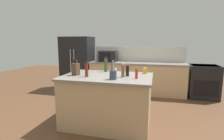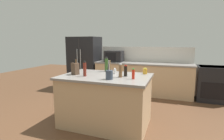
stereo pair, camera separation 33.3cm
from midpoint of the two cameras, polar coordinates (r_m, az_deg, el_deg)
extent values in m
plane|color=brown|center=(3.52, -4.32, -17.08)|extent=(14.00, 14.00, 0.00)
cube|color=tan|center=(5.35, 6.28, -2.78)|extent=(2.82, 0.62, 0.90)
cube|color=gray|center=(5.27, 6.37, 2.23)|extent=(2.86, 0.66, 0.04)
cube|color=beige|center=(5.56, 6.88, 5.16)|extent=(2.82, 0.03, 0.46)
cube|color=tan|center=(3.34, -4.42, -10.15)|extent=(1.56, 1.02, 0.90)
cube|color=gray|center=(3.22, -4.52, -2.22)|extent=(1.62, 1.08, 0.04)
cube|color=black|center=(5.92, -12.71, 2.21)|extent=(0.98, 0.72, 1.71)
cube|color=#2D2D2D|center=(5.60, -14.39, 1.76)|extent=(0.01, 0.00, 1.63)
cylinder|color=#ADB2B7|center=(5.62, -15.01, 1.75)|extent=(0.02, 0.02, 0.94)
cylinder|color=#ADB2B7|center=(5.56, -13.93, 1.72)|extent=(0.02, 0.02, 0.94)
cube|color=black|center=(5.41, 26.11, -3.42)|extent=(0.76, 0.64, 0.92)
cube|color=black|center=(5.13, 26.74, -5.45)|extent=(0.61, 0.01, 0.41)
cube|color=black|center=(5.34, 26.45, 1.30)|extent=(0.68, 0.58, 0.02)
cube|color=black|center=(5.45, -3.01, 4.50)|extent=(0.54, 0.38, 0.34)
cube|color=black|center=(5.28, -4.14, 4.34)|extent=(0.33, 0.01, 0.24)
cube|color=#4C3828|center=(3.34, -14.57, 0.21)|extent=(0.16, 0.14, 0.22)
cylinder|color=black|center=(3.35, -15.01, 2.71)|extent=(0.02, 0.02, 0.07)
cylinder|color=black|center=(3.32, -14.67, 2.68)|extent=(0.02, 0.02, 0.07)
cylinder|color=brown|center=(3.30, -14.33, 2.64)|extent=(0.02, 0.02, 0.07)
cylinder|color=#333D4C|center=(2.88, -2.96, -1.62)|extent=(0.12, 0.12, 0.15)
cylinder|color=olive|center=(2.86, -2.64, 1.45)|extent=(0.01, 0.05, 0.18)
cylinder|color=black|center=(2.87, -3.31, 1.46)|extent=(0.01, 0.05, 0.18)
cylinder|color=#B2B2B7|center=(2.84, -3.05, 1.39)|extent=(0.01, 0.03, 0.18)
cylinder|color=#2D4C1E|center=(3.63, -4.65, 1.59)|extent=(0.07, 0.07, 0.27)
cylinder|color=black|center=(3.62, -4.68, 3.99)|extent=(0.05, 0.05, 0.03)
cylinder|color=brown|center=(3.06, 0.52, -0.34)|extent=(0.06, 0.06, 0.22)
cylinder|color=#B2B2B7|center=(3.04, 0.52, 1.94)|extent=(0.04, 0.04, 0.03)
cylinder|color=silver|center=(3.40, -1.67, -0.43)|extent=(0.06, 0.06, 0.09)
cylinder|color=#B2B2B7|center=(3.39, -1.67, 0.47)|extent=(0.04, 0.04, 0.02)
cylinder|color=red|center=(2.95, 4.82, -1.31)|extent=(0.05, 0.05, 0.16)
cylinder|color=green|center=(2.93, 4.84, 0.40)|extent=(0.03, 0.03, 0.02)
cylinder|color=gold|center=(3.45, 8.09, -0.32)|extent=(0.08, 0.08, 0.10)
cylinder|color=gold|center=(3.44, 8.11, 0.63)|extent=(0.05, 0.05, 0.02)
cylinder|color=black|center=(3.15, 2.08, -0.35)|extent=(0.06, 0.06, 0.19)
cylinder|color=#B22319|center=(3.14, 2.09, 1.52)|extent=(0.04, 0.04, 0.02)
cylinder|color=maroon|center=(3.14, -11.32, 0.01)|extent=(0.06, 0.06, 0.25)
cylinder|color=black|center=(3.13, -11.40, 2.49)|extent=(0.04, 0.04, 0.03)
camera|label=1|loc=(0.17, -92.70, -0.44)|focal=28.00mm
camera|label=2|loc=(0.17, 87.30, 0.44)|focal=28.00mm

